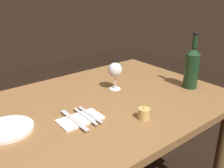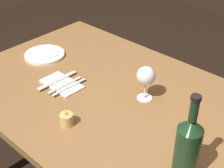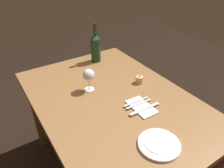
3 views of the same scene
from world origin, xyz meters
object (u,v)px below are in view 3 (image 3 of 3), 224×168
Objects in this scene: folded_napkin at (141,107)px; fork_outer at (136,102)px; wine_bottle at (96,47)px; table_knife at (145,109)px; dinner_plate at (159,144)px; fork_inner at (139,104)px; wine_glass_left at (89,75)px; votive_candle at (139,80)px.

folded_napkin is 0.05m from fork_outer.
folded_napkin is at bearing -6.23° from wine_bottle.
folded_napkin is 0.92× the size of table_knife.
folded_napkin is (-0.27, 0.11, -0.00)m from dinner_plate.
dinner_plate is 1.14× the size of fork_inner.
wine_glass_left reaches higher than fork_outer.
folded_napkin is 0.03m from fork_inner.
fork_inner is (-0.30, 0.11, 0.00)m from dinner_plate.
dinner_plate is 0.27m from table_knife.
table_knife is at bearing -0.00° from folded_napkin.
wine_glass_left is 2.28× the size of votive_candle.
dinner_plate is 0.32m from fork_inner.
folded_napkin is 1.07× the size of fork_inner.
fork_outer is (-0.05, 0.00, 0.01)m from folded_napkin.
folded_napkin is at bearing 180.00° from table_knife.
folded_napkin is 1.07× the size of fork_outer.
votive_candle is at bearing 10.82° from wine_bottle.
wine_bottle reaches higher than votive_candle.
dinner_plate reaches higher than table_knife.
folded_napkin is at bearing 26.91° from wine_glass_left.
fork_inner is 0.05m from table_knife.
fork_outer and table_knife have the same top height.
dinner_plate is (0.95, -0.19, -0.11)m from wine_bottle.
wine_glass_left is at bearing -174.63° from dinner_plate.
wine_bottle is 0.73m from table_knife.
votive_candle is 0.28m from folded_napkin.
wine_glass_left is 0.62m from dinner_plate.
fork_inner is at bearing -6.46° from wine_bottle.
wine_glass_left reaches higher than votive_candle.
fork_inner is 1.00× the size of fork_outer.
wine_glass_left is 0.49× the size of wine_bottle.
wine_bottle is 4.64× the size of votive_candle.
wine_bottle is 1.48× the size of table_knife.
votive_candle reaches higher than fork_outer.
dinner_plate is (0.49, -0.28, -0.02)m from votive_candle.
dinner_plate reaches higher than fork_inner.
fork_inner is at bearing 159.01° from dinner_plate.
votive_candle is at bearing 136.90° from fork_outer.
votive_candle is 0.32× the size of table_knife.
fork_outer reaches higher than folded_napkin.
votive_candle is at bearing 71.30° from wine_glass_left.
wine_glass_left is 0.73× the size of table_knife.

